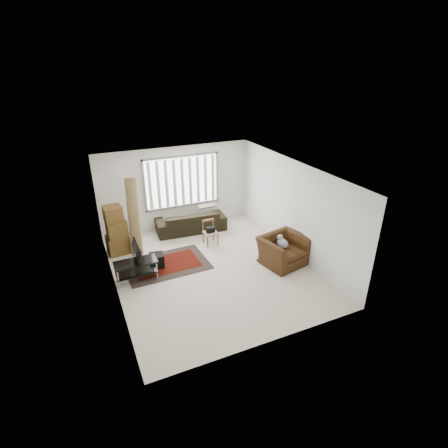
{
  "coord_description": "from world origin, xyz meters",
  "views": [
    {
      "loc": [
        -3.0,
        -7.49,
        5.11
      ],
      "look_at": [
        0.55,
        0.41,
        1.05
      ],
      "focal_mm": 28.0,
      "sensor_mm": 36.0,
      "label": 1
    }
  ],
  "objects_px": {
    "tv_stand": "(136,267)",
    "side_chair": "(210,231)",
    "armchair": "(284,248)",
    "moving_boxes": "(116,232)",
    "sofa": "(191,218)"
  },
  "relations": [
    {
      "from": "tv_stand",
      "to": "moving_boxes",
      "type": "relative_size",
      "value": 0.74
    },
    {
      "from": "moving_boxes",
      "to": "armchair",
      "type": "relative_size",
      "value": 1.03
    },
    {
      "from": "moving_boxes",
      "to": "sofa",
      "type": "bearing_deg",
      "value": 12.02
    },
    {
      "from": "tv_stand",
      "to": "side_chair",
      "type": "distance_m",
      "value": 2.67
    },
    {
      "from": "moving_boxes",
      "to": "armchair",
      "type": "height_order",
      "value": "moving_boxes"
    },
    {
      "from": "moving_boxes",
      "to": "sofa",
      "type": "height_order",
      "value": "moving_boxes"
    },
    {
      "from": "moving_boxes",
      "to": "armchair",
      "type": "bearing_deg",
      "value": -31.19
    },
    {
      "from": "side_chair",
      "to": "moving_boxes",
      "type": "bearing_deg",
      "value": 166.35
    },
    {
      "from": "sofa",
      "to": "armchair",
      "type": "relative_size",
      "value": 1.6
    },
    {
      "from": "moving_boxes",
      "to": "side_chair",
      "type": "xyz_separation_m",
      "value": [
        2.65,
        -0.6,
        -0.25
      ]
    },
    {
      "from": "moving_boxes",
      "to": "sofa",
      "type": "relative_size",
      "value": 0.64
    },
    {
      "from": "side_chair",
      "to": "armchair",
      "type": "xyz_separation_m",
      "value": [
        1.42,
        -1.86,
        0.03
      ]
    },
    {
      "from": "side_chair",
      "to": "armchair",
      "type": "distance_m",
      "value": 2.34
    },
    {
      "from": "tv_stand",
      "to": "armchair",
      "type": "xyz_separation_m",
      "value": [
        3.87,
        -0.82,
        0.07
      ]
    },
    {
      "from": "armchair",
      "to": "side_chair",
      "type": "bearing_deg",
      "value": 115.39
    }
  ]
}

